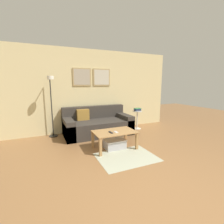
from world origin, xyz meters
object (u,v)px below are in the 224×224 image
at_px(floor_lamp, 51,100).
at_px(book_stack, 137,109).
at_px(coffee_table, 114,134).
at_px(side_table, 137,118).
at_px(remote_control, 111,132).
at_px(storage_bin, 114,144).
at_px(cell_phone, 116,132).
at_px(couch, 97,125).

xyz_separation_m(floor_lamp, book_stack, (2.65, -0.16, -0.40)).
height_order(coffee_table, side_table, side_table).
relative_size(floor_lamp, book_stack, 7.28).
xyz_separation_m(coffee_table, book_stack, (1.39, 1.20, 0.32)).
height_order(book_stack, remote_control, book_stack).
distance_m(storage_bin, cell_phone, 0.32).
relative_size(side_table, remote_control, 4.11).
bearing_deg(floor_lamp, cell_phone, -48.60).
relative_size(coffee_table, remote_control, 6.48).
bearing_deg(cell_phone, couch, 88.82).
relative_size(couch, cell_phone, 14.14).
height_order(side_table, cell_phone, side_table).
bearing_deg(storage_bin, couch, 90.55).
height_order(coffee_table, remote_control, remote_control).
bearing_deg(side_table, book_stack, -13.23).
distance_m(coffee_table, floor_lamp, 1.99).
bearing_deg(storage_bin, book_stack, 40.72).
xyz_separation_m(side_table, remote_control, (-1.51, -1.27, 0.06)).
bearing_deg(book_stack, side_table, 166.77).
distance_m(book_stack, remote_control, 1.99).
distance_m(side_table, book_stack, 0.30).
distance_m(coffee_table, book_stack, 1.87).
relative_size(couch, storage_bin, 3.98).
bearing_deg(side_table, coffee_table, -139.17).
bearing_deg(remote_control, coffee_table, 23.37).
xyz_separation_m(storage_bin, book_stack, (1.39, 1.20, 0.56)).
relative_size(floor_lamp, side_table, 2.77).
bearing_deg(cell_phone, side_table, 40.63).
height_order(floor_lamp, side_table, floor_lamp).
height_order(couch, coffee_table, couch).
bearing_deg(coffee_table, remote_control, -151.31).
distance_m(couch, remote_control, 1.29).
bearing_deg(floor_lamp, remote_control, -51.61).
relative_size(storage_bin, floor_lamp, 0.29).
relative_size(coffee_table, storage_bin, 1.96).
xyz_separation_m(floor_lamp, side_table, (2.65, -0.16, -0.70)).
distance_m(storage_bin, remote_control, 0.35).
height_order(remote_control, cell_phone, remote_control).
xyz_separation_m(coffee_table, floor_lamp, (-1.26, 1.36, 0.72)).
relative_size(coffee_table, book_stack, 4.15).
bearing_deg(floor_lamp, couch, -6.81).
height_order(storage_bin, floor_lamp, floor_lamp).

